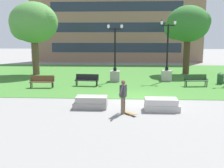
# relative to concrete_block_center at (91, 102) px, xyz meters

# --- Properties ---
(ground_plane) EXTENTS (140.00, 140.00, 0.00)m
(ground_plane) POSITION_rel_concrete_block_center_xyz_m (2.68, 2.08, -0.31)
(ground_plane) COLOR gray
(grass_lawn) EXTENTS (40.00, 20.00, 0.02)m
(grass_lawn) POSITION_rel_concrete_block_center_xyz_m (2.68, 12.08, -0.30)
(grass_lawn) COLOR #3D752D
(grass_lawn) RESTS_ON ground
(concrete_block_center) EXTENTS (1.80, 0.90, 0.64)m
(concrete_block_center) POSITION_rel_concrete_block_center_xyz_m (0.00, 0.00, 0.00)
(concrete_block_center) COLOR #9E9991
(concrete_block_center) RESTS_ON ground
(concrete_block_left) EXTENTS (1.80, 0.90, 0.64)m
(concrete_block_left) POSITION_rel_concrete_block_center_xyz_m (3.74, -0.30, 0.00)
(concrete_block_left) COLOR #BCB7B2
(concrete_block_left) RESTS_ON ground
(person_skateboarder) EXTENTS (0.42, 1.38, 1.71)m
(person_skateboarder) POSITION_rel_concrete_block_center_xyz_m (1.75, -0.99, 0.66)
(person_skateboarder) COLOR brown
(person_skateboarder) RESTS_ON ground
(skateboard) EXTENTS (0.84, 0.88, 0.14)m
(skateboard) POSITION_rel_concrete_block_center_xyz_m (2.04, -1.13, -0.22)
(skateboard) COLOR olive
(skateboard) RESTS_ON ground
(park_bench_near_left) EXTENTS (1.82, 0.61, 0.90)m
(park_bench_near_left) POSITION_rel_concrete_block_center_xyz_m (-4.43, 5.45, 0.23)
(park_bench_near_left) COLOR brown
(park_bench_near_left) RESTS_ON grass_lawn
(park_bench_near_right) EXTENTS (1.85, 0.73, 0.90)m
(park_bench_near_right) POSITION_rel_concrete_block_center_xyz_m (7.26, 6.66, 0.23)
(park_bench_near_right) COLOR #284723
(park_bench_near_right) RESTS_ON grass_lawn
(park_bench_far_left) EXTENTS (1.84, 0.67, 0.90)m
(park_bench_far_left) POSITION_rel_concrete_block_center_xyz_m (-1.17, 6.36, 0.23)
(park_bench_far_left) COLOR black
(park_bench_far_left) RESTS_ON grass_lawn
(lamp_post_right) EXTENTS (1.32, 0.80, 5.23)m
(lamp_post_right) POSITION_rel_concrete_block_center_xyz_m (5.40, 9.16, 0.77)
(lamp_post_right) COLOR #ADA89E
(lamp_post_right) RESTS_ON grass_lawn
(lamp_post_center) EXTENTS (1.32, 0.80, 4.91)m
(lamp_post_center) POSITION_rel_concrete_block_center_xyz_m (0.92, 8.54, 0.71)
(lamp_post_center) COLOR gray
(lamp_post_center) RESTS_ON grass_lawn
(tree_near_right) EXTENTS (4.91, 4.68, 7.16)m
(tree_near_right) POSITION_rel_concrete_block_center_xyz_m (-7.30, 12.31, 4.79)
(tree_near_right) COLOR brown
(tree_near_right) RESTS_ON grass_lawn
(tree_far_right) EXTENTS (4.45, 4.24, 6.88)m
(tree_far_right) POSITION_rel_concrete_block_center_xyz_m (8.00, 13.69, 4.69)
(tree_far_right) COLOR #42301E
(tree_far_right) RESTS_ON grass_lawn
(trash_bin) EXTENTS (0.49, 0.49, 0.96)m
(trash_bin) POSITION_rel_concrete_block_center_xyz_m (9.53, 7.82, 0.20)
(trash_bin) COLOR #234C28
(trash_bin) RESTS_ON grass_lawn
(building_facade_distant) EXTENTS (26.01, 1.03, 12.22)m
(building_facade_distant) POSITION_rel_concrete_block_center_xyz_m (0.28, 26.58, 5.80)
(building_facade_distant) COLOR #8E6B56
(building_facade_distant) RESTS_ON ground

